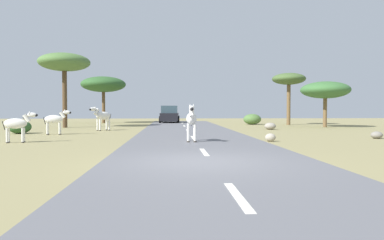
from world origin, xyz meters
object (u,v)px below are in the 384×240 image
(zebra_1, at_px, (102,116))
(car_0, at_px, (170,115))
(zebra_2, at_px, (55,120))
(tree_0, at_px, (103,85))
(tree_3, at_px, (64,63))
(zebra_0, at_px, (192,119))
(rock_4, at_px, (377,135))
(zebra_4, at_px, (17,124))
(tree_2, at_px, (289,80))
(rock_0, at_px, (270,137))
(rock_3, at_px, (270,126))
(tree_1, at_px, (325,90))
(bush_0, at_px, (20,127))
(bush_2, at_px, (252,119))

(zebra_1, height_order, car_0, car_0)
(zebra_2, bearing_deg, car_0, 151.15)
(tree_0, height_order, tree_3, tree_3)
(zebra_0, bearing_deg, rock_4, -167.67)
(zebra_1, distance_m, zebra_4, 8.81)
(zebra_4, height_order, tree_2, tree_2)
(rock_0, distance_m, rock_3, 9.53)
(tree_1, bearing_deg, rock_0, -122.70)
(zebra_0, distance_m, tree_2, 19.66)
(zebra_1, bearing_deg, rock_3, -134.46)
(tree_3, relative_size, bush_0, 4.38)
(bush_2, distance_m, rock_0, 17.69)
(zebra_2, distance_m, bush_2, 18.86)
(rock_0, bearing_deg, car_0, 102.00)
(bush_2, bearing_deg, zebra_4, -129.49)
(zebra_4, height_order, rock_0, zebra_4)
(tree_1, distance_m, tree_2, 4.62)
(car_0, bearing_deg, bush_0, -117.00)
(bush_2, bearing_deg, car_0, 150.61)
(car_0, bearing_deg, rock_3, -58.16)
(zebra_4, xyz_separation_m, bush_0, (-2.31, 5.87, -0.42))
(zebra_2, relative_size, tree_2, 0.32)
(tree_1, relative_size, rock_3, 4.77)
(zebra_4, xyz_separation_m, tree_3, (-1.63, 12.64, 4.21))
(tree_3, distance_m, rock_4, 22.27)
(rock_0, bearing_deg, zebra_4, 179.48)
(rock_4, bearing_deg, bush_2, 99.02)
(rock_4, bearing_deg, zebra_1, 153.42)
(zebra_2, height_order, zebra_4, zebra_2)
(zebra_0, xyz_separation_m, rock_3, (6.13, 9.53, -0.78))
(zebra_4, distance_m, car_0, 22.64)
(zebra_0, relative_size, tree_3, 0.30)
(tree_1, xyz_separation_m, rock_3, (-5.29, -3.03, -2.71))
(tree_2, height_order, bush_2, tree_2)
(zebra_0, height_order, rock_0, zebra_0)
(tree_3, bearing_deg, rock_0, -44.94)
(rock_0, bearing_deg, zebra_2, 155.66)
(bush_2, distance_m, rock_3, 8.25)
(zebra_1, xyz_separation_m, car_0, (4.50, 13.11, -0.14))
(tree_0, relative_size, rock_0, 10.03)
(zebra_2, distance_m, car_0, 17.97)
(tree_0, xyz_separation_m, rock_0, (11.43, -21.73, -3.78))
(tree_3, bearing_deg, tree_0, 81.59)
(car_0, height_order, tree_1, tree_1)
(tree_3, bearing_deg, zebra_2, -77.64)
(zebra_1, relative_size, rock_0, 3.45)
(zebra_1, relative_size, tree_3, 0.28)
(zebra_2, distance_m, tree_1, 20.34)
(zebra_2, bearing_deg, bush_0, -119.98)
(zebra_0, bearing_deg, tree_2, -117.95)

